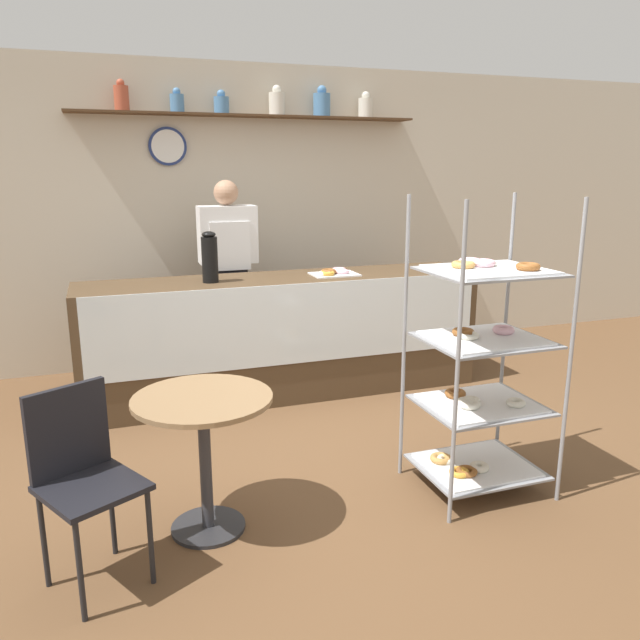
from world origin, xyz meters
The scene contains 9 objects.
ground_plane centered at (0.00, 0.00, 0.00)m, with size 14.00×14.00×0.00m, color brown.
back_wall centered at (0.00, 2.49, 1.37)m, with size 10.00×0.30×2.70m.
display_counter centered at (0.00, 1.36, 0.48)m, with size 3.15×0.65×0.96m.
pastry_rack centered at (0.60, -0.50, 0.71)m, with size 0.70×0.59×1.65m.
person_worker centered at (-0.33, 1.87, 0.92)m, with size 0.48×0.23×1.69m.
cafe_table centered at (-0.92, -0.43, 0.54)m, with size 0.68×0.68×0.72m.
cafe_chair centered at (-1.48, -0.64, 0.54)m, with size 0.51×0.51×0.88m.
coffee_carafe centered at (-0.57, 1.32, 1.14)m, with size 0.12×0.12×0.38m.
donut_tray_counter centered at (0.40, 1.31, 0.98)m, with size 0.37×0.27×0.05m.
Camera 1 is at (-1.32, -3.29, 1.79)m, focal length 35.00 mm.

